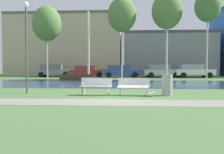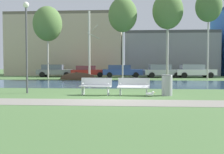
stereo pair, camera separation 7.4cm
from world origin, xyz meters
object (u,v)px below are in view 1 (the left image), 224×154
object	(u,v)px
parked_van_nearest_grey	(54,71)
parked_wagon_fourth_silver	(161,71)
seagull	(150,94)
streetlamp	(26,32)
parked_hatch_third_blue	(121,71)
parked_sedan_second_red	(87,71)
parked_suv_fifth_white	(193,71)
bench_left	(96,86)
bench_right	(134,86)
trash_bin	(167,85)

from	to	relation	value
parked_van_nearest_grey	parked_wagon_fourth_silver	bearing A→B (deg)	-2.80
seagull	streetlamp	xyz separation A→B (m)	(-6.51, 1.13, 3.18)
parked_hatch_third_blue	streetlamp	bearing A→B (deg)	-103.91
parked_sedan_second_red	parked_wagon_fourth_silver	world-z (taller)	parked_wagon_fourth_silver
seagull	parked_sedan_second_red	bearing A→B (deg)	107.52
parked_hatch_third_blue	parked_suv_fifth_white	size ratio (longest dim) A/B	1.02
parked_wagon_fourth_silver	bench_left	bearing A→B (deg)	-106.25
bench_left	bench_right	world-z (taller)	same
trash_bin	seagull	distance (m)	1.10
parked_sedan_second_red	parked_van_nearest_grey	bearing A→B (deg)	178.79
bench_right	parked_van_nearest_grey	distance (m)	21.27
trash_bin	parked_van_nearest_grey	bearing A→B (deg)	120.40
bench_left	trash_bin	xyz separation A→B (m)	(3.57, 0.02, 0.06)
bench_left	parked_suv_fifth_white	bearing A→B (deg)	63.81
streetlamp	parked_hatch_third_blue	size ratio (longest dim) A/B	1.02
streetlamp	bench_left	bearing A→B (deg)	-9.33
bench_right	bench_left	bearing A→B (deg)	180.00
seagull	streetlamp	distance (m)	7.33
bench_left	parked_suv_fifth_white	xyz separation A→B (m)	(9.08, 18.46, 0.33)
parked_hatch_third_blue	bench_left	bearing A→B (deg)	-91.94
parked_wagon_fourth_silver	parked_sedan_second_red	bearing A→B (deg)	176.45
trash_bin	parked_wagon_fourth_silver	distance (m)	18.47
parked_wagon_fourth_silver	parked_hatch_third_blue	bearing A→B (deg)	177.99
bench_left	seagull	bearing A→B (deg)	-10.67
trash_bin	bench_right	bearing A→B (deg)	-179.43
parked_suv_fifth_white	bench_right	bearing A→B (deg)	-111.23
bench_left	parked_sedan_second_red	bearing A→B (deg)	100.30
bench_left	parked_van_nearest_grey	xyz separation A→B (m)	(-7.58, 19.04, 0.32)
bench_left	parked_hatch_third_blue	world-z (taller)	parked_hatch_third_blue
bench_left	seagull	distance (m)	2.76
trash_bin	parked_hatch_third_blue	world-z (taller)	parked_hatch_third_blue
trash_bin	seagull	xyz separation A→B (m)	(-0.88, -0.52, -0.40)
bench_right	parked_wagon_fourth_silver	xyz separation A→B (m)	(3.45, 18.40, 0.33)
streetlamp	parked_sedan_second_red	size ratio (longest dim) A/B	1.14
parked_wagon_fourth_silver	seagull	bearing A→B (deg)	-98.03
trash_bin	parked_van_nearest_grey	world-z (taller)	parked_van_nearest_grey
bench_right	parked_wagon_fourth_silver	bearing A→B (deg)	79.37
bench_right	parked_suv_fifth_white	world-z (taller)	parked_suv_fifth_white
bench_right	streetlamp	bearing A→B (deg)	173.75
trash_bin	parked_suv_fifth_white	xyz separation A→B (m)	(5.51, 18.45, 0.27)
parked_hatch_third_blue	bench_right	bearing A→B (deg)	-86.05
trash_bin	parked_suv_fifth_white	bearing A→B (deg)	73.37
bench_right	streetlamp	distance (m)	6.42
parked_suv_fifth_white	parked_hatch_third_blue	bearing A→B (deg)	179.29
parked_van_nearest_grey	streetlamp	bearing A→B (deg)	-78.44
streetlamp	parked_hatch_third_blue	xyz separation A→B (m)	(4.44, 17.94, -2.53)
parked_van_nearest_grey	bench_right	bearing A→B (deg)	-63.50
bench_right	parked_suv_fifth_white	bearing A→B (deg)	68.77
seagull	parked_hatch_third_blue	size ratio (longest dim) A/B	0.10
bench_left	bench_right	bearing A→B (deg)	0.00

